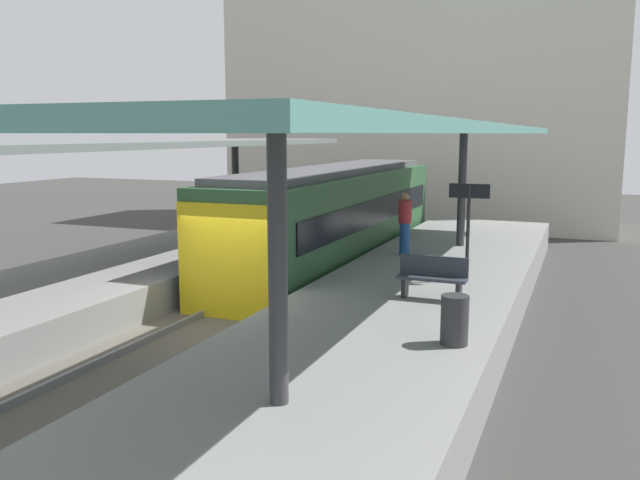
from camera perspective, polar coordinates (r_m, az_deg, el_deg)
ground_plane at (r=14.60m, az=-8.77°, el=-8.13°), size 80.00×80.00×0.00m
platform_left at (r=16.68m, az=-20.16°, el=-4.62°), size 4.40×28.00×1.00m
platform_right at (r=13.00m, az=5.89°, el=-7.95°), size 4.40×28.00×1.00m
track_ballast at (r=14.57m, az=-8.78°, el=-7.75°), size 3.20×28.00×0.20m
rail_near_side at (r=14.89m, az=-11.20°, el=-6.77°), size 0.08×28.00×0.14m
rail_far_side at (r=14.18m, az=-6.28°, el=-7.46°), size 0.08×28.00×0.14m
commuter_train at (r=20.53m, az=1.25°, el=1.93°), size 2.78×13.10×3.10m
canopy_left at (r=17.29m, az=-17.69°, el=7.72°), size 4.18×21.00×3.12m
canopy_right at (r=13.78m, az=7.79°, el=9.24°), size 4.18×21.00×3.48m
platform_bench at (r=13.57m, az=9.68°, el=-3.08°), size 1.40×0.41×0.86m
platform_sign at (r=15.17m, az=12.70°, el=2.55°), size 0.90×0.08×2.21m
litter_bin at (r=10.73m, az=11.53°, el=-6.78°), size 0.44×0.44×0.80m
passenger_near_bench at (r=18.26m, az=7.33°, el=1.49°), size 0.36×0.36×1.72m
station_building_backdrop at (r=32.87m, az=8.63°, el=11.14°), size 18.00×6.00×11.00m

